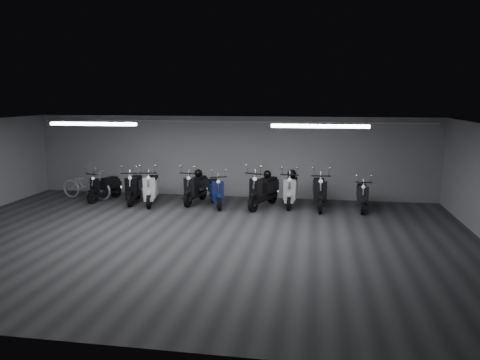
% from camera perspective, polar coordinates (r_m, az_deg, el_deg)
% --- Properties ---
extents(floor, '(14.00, 10.00, 0.01)m').
position_cam_1_polar(floor, '(11.50, -5.77, -7.28)').
color(floor, '#323234').
rests_on(floor, ground).
extents(ceiling, '(14.00, 10.00, 0.01)m').
position_cam_1_polar(ceiling, '(10.99, -6.04, 6.84)').
color(ceiling, slate).
rests_on(ceiling, ground).
extents(back_wall, '(14.00, 0.01, 2.80)m').
position_cam_1_polar(back_wall, '(15.98, -1.20, 2.90)').
color(back_wall, '#A1A1A3').
rests_on(back_wall, ground).
extents(front_wall, '(14.00, 0.01, 2.80)m').
position_cam_1_polar(front_wall, '(6.61, -17.44, -8.33)').
color(front_wall, '#A1A1A3').
rests_on(front_wall, ground).
extents(fluor_strip_left, '(2.40, 0.18, 0.08)m').
position_cam_1_polar(fluor_strip_left, '(13.01, -17.77, 6.65)').
color(fluor_strip_left, white).
rests_on(fluor_strip_left, ceiling).
extents(fluor_strip_right, '(2.40, 0.18, 0.08)m').
position_cam_1_polar(fluor_strip_right, '(11.60, 9.87, 6.60)').
color(fluor_strip_right, white).
rests_on(fluor_strip_right, ceiling).
extents(conduit, '(13.60, 0.05, 0.05)m').
position_cam_1_polar(conduit, '(15.79, -1.28, 7.25)').
color(conduit, white).
rests_on(conduit, back_wall).
extents(scooter_0, '(1.03, 1.72, 1.22)m').
position_cam_1_polar(scooter_0, '(16.09, -16.54, -0.33)').
color(scooter_0, black).
rests_on(scooter_0, floor).
extents(scooter_1, '(0.90, 1.88, 1.34)m').
position_cam_1_polar(scooter_1, '(15.50, -13.05, -0.33)').
color(scooter_1, black).
rests_on(scooter_1, floor).
extents(scooter_2, '(1.01, 1.97, 1.40)m').
position_cam_1_polar(scooter_2, '(15.15, -10.97, -0.38)').
color(scooter_2, white).
rests_on(scooter_2, floor).
extents(scooter_3, '(0.88, 1.89, 1.35)m').
position_cam_1_polar(scooter_3, '(15.09, -5.56, -0.37)').
color(scooter_3, black).
rests_on(scooter_3, floor).
extents(scooter_4, '(1.19, 1.84, 1.30)m').
position_cam_1_polar(scooter_4, '(14.61, -3.05, -0.80)').
color(scooter_4, navy).
rests_on(scooter_4, floor).
extents(scooter_5, '(1.31, 2.08, 1.47)m').
position_cam_1_polar(scooter_5, '(14.41, 2.91, -0.61)').
color(scooter_5, black).
rests_on(scooter_5, floor).
extents(scooter_6, '(0.68, 1.88, 1.38)m').
position_cam_1_polar(scooter_6, '(14.71, 6.34, -0.60)').
color(scooter_6, silver).
rests_on(scooter_6, floor).
extents(scooter_8, '(0.73, 1.95, 1.43)m').
position_cam_1_polar(scooter_8, '(14.46, 9.85, -0.79)').
color(scooter_8, black).
rests_on(scooter_8, floor).
extents(scooter_9, '(0.62, 1.65, 1.21)m').
position_cam_1_polar(scooter_9, '(14.57, 14.94, -1.34)').
color(scooter_9, black).
rests_on(scooter_9, floor).
extents(bicycle, '(1.95, 0.92, 1.21)m').
position_cam_1_polar(bicycle, '(16.52, -18.54, -0.18)').
color(bicycle, silver).
rests_on(bicycle, floor).
extents(helmet_0, '(0.29, 0.29, 0.29)m').
position_cam_1_polar(helmet_0, '(14.91, 6.45, 0.76)').
color(helmet_0, black).
rests_on(helmet_0, scooter_6).
extents(helmet_1, '(0.25, 0.25, 0.25)m').
position_cam_1_polar(helmet_1, '(14.60, 3.41, 0.73)').
color(helmet_1, black).
rests_on(helmet_1, scooter_5).
extents(helmet_2, '(0.26, 0.26, 0.26)m').
position_cam_1_polar(helmet_2, '(15.26, -5.19, 0.87)').
color(helmet_2, black).
rests_on(helmet_2, scooter_3).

